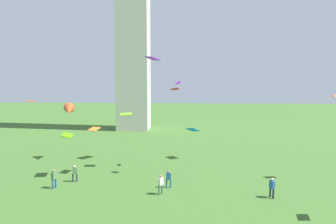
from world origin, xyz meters
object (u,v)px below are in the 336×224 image
object	(u,v)px
person_2	(75,172)
kite_flying_5	(69,110)
person_5	(54,177)
kite_flying_4	(94,129)
person_3	(168,178)
kite_flying_10	(30,101)
person_0	(161,183)
kite_flying_7	(126,114)
kite_flying_0	(193,130)
kite_flying_2	(67,135)
kite_flying_8	(153,59)
kite_flying_1	(178,83)
kite_flying_3	(175,89)
person_4	(272,186)

from	to	relation	value
person_2	kite_flying_5	xyz separation A→B (m)	(-3.54, 8.25, 5.31)
person_5	kite_flying_4	bearing A→B (deg)	169.13
person_3	kite_flying_10	bearing A→B (deg)	-10.21
person_0	kite_flying_7	world-z (taller)	kite_flying_7
person_0	kite_flying_0	xyz separation A→B (m)	(3.14, 12.46, 2.74)
person_2	person_5	distance (m)	2.28
person_3	kite_flying_5	distance (m)	16.87
person_0	person_3	size ratio (longest dim) A/B	1.06
kite_flying_2	kite_flying_7	xyz separation A→B (m)	(5.43, 3.52, 1.81)
person_2	person_5	world-z (taller)	person_5
kite_flying_5	kite_flying_8	distance (m)	12.28
person_2	person_0	bearing A→B (deg)	-38.70
person_2	kite_flying_10	size ratio (longest dim) A/B	1.94
kite_flying_1	kite_flying_10	xyz separation A→B (m)	(-13.94, -5.94, -1.68)
kite_flying_3	kite_flying_5	size ratio (longest dim) A/B	0.40
person_3	kite_flying_5	world-z (taller)	kite_flying_5
person_2	kite_flying_5	size ratio (longest dim) A/B	0.68
person_3	kite_flying_7	distance (m)	9.69
person_4	kite_flying_3	size ratio (longest dim) A/B	1.77
person_3	kite_flying_1	size ratio (longest dim) A/B	1.79
person_4	kite_flying_0	xyz separation A→B (m)	(-6.43, 12.74, 2.74)
person_0	person_5	size ratio (longest dim) A/B	0.97
person_3	kite_flying_3	xyz separation A→B (m)	(0.48, 3.73, 8.18)
person_2	person_3	xyz separation A→B (m)	(9.37, -1.23, -0.01)
kite_flying_0	person_5	bearing A→B (deg)	92.89
person_2	kite_flying_8	distance (m)	15.89
kite_flying_8	kite_flying_3	bearing A→B (deg)	58.82
kite_flying_2	kite_flying_3	bearing A→B (deg)	84.57
person_0	person_3	xyz separation A→B (m)	(0.60, 1.66, -0.06)
person_0	kite_flying_2	distance (m)	11.44
kite_flying_1	kite_flying_8	size ratio (longest dim) A/B	0.45
kite_flying_8	person_5	bearing A→B (deg)	-6.57
kite_flying_5	person_4	bearing A→B (deg)	-45.64
person_3	kite_flying_5	size ratio (longest dim) A/B	0.67
kite_flying_3	kite_flying_4	size ratio (longest dim) A/B	0.67
person_3	kite_flying_4	world-z (taller)	kite_flying_4
person_4	kite_flying_10	distance (m)	23.40
kite_flying_8	kite_flying_2	bearing A→B (deg)	-18.22
person_0	kite_flying_8	distance (m)	16.18
kite_flying_4	kite_flying_3	bearing A→B (deg)	101.98
kite_flying_1	kite_flying_10	size ratio (longest dim) A/B	1.08
kite_flying_0	kite_flying_7	distance (m)	9.23
person_4	kite_flying_0	bearing A→B (deg)	3.31
kite_flying_2	kite_flying_3	xyz separation A→B (m)	(11.06, 0.94, 4.75)
kite_flying_2	kite_flying_7	world-z (taller)	kite_flying_7
kite_flying_5	kite_flying_7	world-z (taller)	kite_flying_5
kite_flying_7	kite_flying_8	bearing A→B (deg)	-136.86
person_0	person_2	distance (m)	9.23
kite_flying_3	kite_flying_10	xyz separation A→B (m)	(-13.69, -3.16, -1.07)
kite_flying_0	kite_flying_10	distance (m)	19.26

